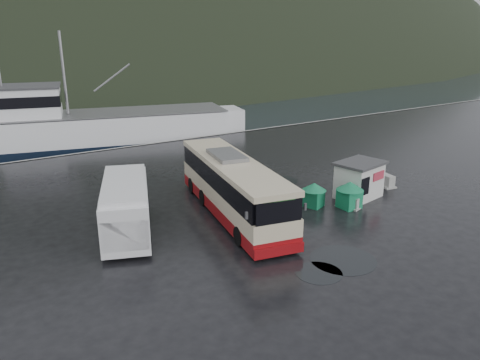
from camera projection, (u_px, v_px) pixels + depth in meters
ground at (244, 221)px, 25.73m from camera, size 160.00×160.00×0.00m
quay_edge at (122, 148)px, 41.75m from camera, size 160.00×0.60×1.50m
coach_bus at (233, 214)px, 26.75m from camera, size 5.28×12.33×3.39m
white_van at (128, 233)px, 24.29m from camera, size 4.56×7.17×2.84m
waste_bin_left at (313, 206)px, 27.94m from camera, size 1.35×1.35×1.46m
waste_bin_right at (349, 208)px, 27.72m from camera, size 1.17×1.17×1.62m
dome_tent at (278, 228)px, 24.88m from camera, size 2.26×2.92×1.06m
ticket_kiosk at (358, 197)px, 29.47m from camera, size 3.30×2.72×2.30m
jersey_barrier_a at (348, 207)px, 27.77m from camera, size 1.07×1.55×0.71m
jersey_barrier_b at (384, 186)px, 31.63m from camera, size 1.10×1.77×0.82m
fishing_trawler at (105, 133)px, 47.54m from camera, size 29.49×13.00×11.53m
puddles at (316, 233)px, 24.28m from camera, size 8.76×13.57×0.01m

